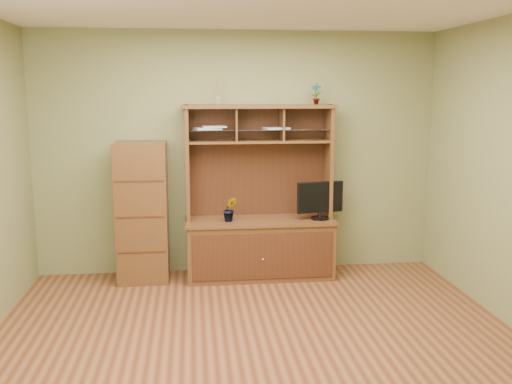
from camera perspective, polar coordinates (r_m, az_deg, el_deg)
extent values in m
cube|color=#562C18|center=(4.86, 0.20, -14.96)|extent=(4.50, 4.00, 0.02)
cube|color=white|center=(4.45, 0.22, 18.64)|extent=(4.50, 4.00, 0.02)
cube|color=olive|center=(6.44, -1.87, 3.89)|extent=(4.50, 0.02, 2.70)
cube|color=olive|center=(2.52, 5.54, -6.18)|extent=(4.50, 0.02, 2.70)
cube|color=#432613|center=(6.36, 0.39, -5.73)|extent=(1.60, 0.55, 0.62)
cube|color=#34170E|center=(6.10, 0.70, -6.45)|extent=(1.50, 0.01, 0.50)
sphere|color=silver|center=(6.09, 0.72, -6.77)|extent=(0.02, 0.02, 0.02)
cube|color=#432613|center=(6.28, 0.39, -2.88)|extent=(1.64, 0.59, 0.03)
cube|color=#432613|center=(6.23, -6.87, 2.91)|extent=(0.04, 0.35, 1.25)
cube|color=#432613|center=(6.41, 7.24, 3.11)|extent=(0.04, 0.35, 1.25)
cube|color=#34170E|center=(6.43, 0.12, 3.21)|extent=(1.52, 0.02, 1.25)
cube|color=#432613|center=(6.22, 0.29, 8.57)|extent=(1.66, 0.40, 0.04)
cube|color=#432613|center=(6.24, 0.29, 5.08)|extent=(1.52, 0.32, 0.02)
cube|color=#432613|center=(6.21, -2.05, 6.77)|extent=(0.02, 0.31, 0.35)
cube|color=#432613|center=(6.26, 2.61, 6.80)|extent=(0.02, 0.31, 0.35)
cube|color=silver|center=(6.22, 0.30, 6.27)|extent=(1.50, 0.27, 0.01)
cylinder|color=black|center=(6.33, 6.40, -2.61)|extent=(0.20, 0.20, 0.02)
cylinder|color=black|center=(6.32, 6.41, -2.24)|extent=(0.04, 0.04, 0.06)
cube|color=black|center=(6.28, 6.44, -0.53)|extent=(0.52, 0.13, 0.34)
imported|color=#32541D|center=(6.16, -2.63, -1.71)|extent=(0.16, 0.13, 0.27)
imported|color=#2D6A25|center=(6.32, 6.01, 9.74)|extent=(0.14, 0.11, 0.23)
cylinder|color=silver|center=(6.18, -3.88, 9.18)|extent=(0.06, 0.06, 0.10)
cylinder|color=olive|center=(6.18, -3.90, 10.46)|extent=(0.04, 0.04, 0.18)
cube|color=silver|center=(6.19, -4.86, 6.34)|extent=(0.31, 0.26, 0.02)
cube|color=silver|center=(6.19, -4.21, 6.53)|extent=(0.27, 0.22, 0.02)
cube|color=silver|center=(6.26, 2.02, 6.40)|extent=(0.30, 0.25, 0.02)
cube|color=#432613|center=(6.27, -11.29, -1.98)|extent=(0.54, 0.49, 1.51)
cube|color=#34170E|center=(6.12, -11.35, -5.92)|extent=(0.50, 0.01, 0.02)
cube|color=#34170E|center=(6.03, -11.48, -2.47)|extent=(0.50, 0.01, 0.01)
cube|color=#34170E|center=(5.96, -11.61, 1.07)|extent=(0.50, 0.01, 0.02)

